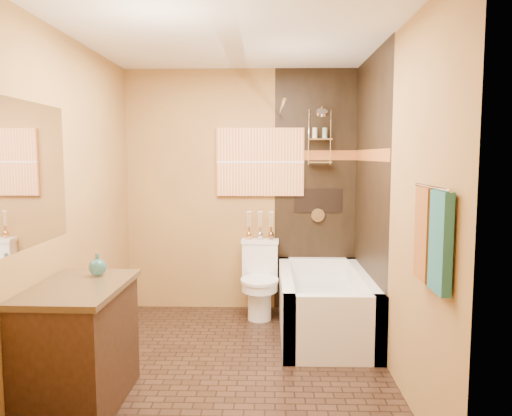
{
  "coord_description": "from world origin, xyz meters",
  "views": [
    {
      "loc": [
        0.29,
        -3.69,
        1.62
      ],
      "look_at": [
        0.18,
        0.4,
        1.19
      ],
      "focal_mm": 35.0,
      "sensor_mm": 36.0,
      "label": 1
    }
  ],
  "objects_px": {
    "sunset_painting": "(260,162)",
    "vanity": "(80,345)",
    "bathtub": "(324,309)",
    "toilet": "(260,279)"
  },
  "relations": [
    {
      "from": "sunset_painting",
      "to": "toilet",
      "type": "height_order",
      "value": "sunset_painting"
    },
    {
      "from": "sunset_painting",
      "to": "toilet",
      "type": "distance_m",
      "value": 1.2
    },
    {
      "from": "sunset_painting",
      "to": "bathtub",
      "type": "height_order",
      "value": "sunset_painting"
    },
    {
      "from": "toilet",
      "to": "vanity",
      "type": "relative_size",
      "value": 0.83
    },
    {
      "from": "bathtub",
      "to": "toilet",
      "type": "height_order",
      "value": "toilet"
    },
    {
      "from": "sunset_painting",
      "to": "vanity",
      "type": "relative_size",
      "value": 0.98
    },
    {
      "from": "sunset_painting",
      "to": "vanity",
      "type": "bearing_deg",
      "value": -118.08
    },
    {
      "from": "toilet",
      "to": "sunset_painting",
      "type": "bearing_deg",
      "value": 92.05
    },
    {
      "from": "vanity",
      "to": "bathtub",
      "type": "bearing_deg",
      "value": 39.68
    },
    {
      "from": "bathtub",
      "to": "toilet",
      "type": "bearing_deg",
      "value": 141.93
    }
  ]
}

